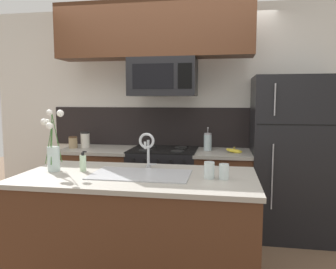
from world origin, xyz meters
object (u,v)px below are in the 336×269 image
object	(u,v)px
microwave	(163,77)
flower_vase	(53,151)
french_press	(208,142)
storage_jar_tall	(73,142)
sink_faucet	(147,146)
refrigerator	(294,157)
drinking_glass	(209,170)
spare_glass	(224,172)
storage_jar_medium	(85,140)
dish_soap_bottle	(83,163)
banana_bunch	(234,151)
stove_range	(164,188)

from	to	relation	value
microwave	flower_vase	distance (m)	1.54
french_press	storage_jar_tall	bearing A→B (deg)	-176.53
sink_faucet	flower_vase	distance (m)	0.76
refrigerator	flower_vase	world-z (taller)	refrigerator
drinking_glass	spare_glass	bearing A→B (deg)	-1.96
drinking_glass	storage_jar_medium	bearing A→B (deg)	139.83
sink_faucet	flower_vase	bearing A→B (deg)	-164.37
storage_jar_tall	flower_vase	xyz separation A→B (m)	(0.42, -1.20, 0.09)
storage_jar_medium	dish_soap_bottle	size ratio (longest dim) A/B	1.16
sink_faucet	french_press	bearing A→B (deg)	67.79
storage_jar_tall	banana_bunch	distance (m)	1.89
french_press	flower_vase	distance (m)	1.75
storage_jar_tall	storage_jar_medium	xyz separation A→B (m)	(0.12, 0.07, 0.03)
microwave	drinking_glass	world-z (taller)	microwave
stove_range	sink_faucet	xyz separation A→B (m)	(0.05, -1.03, 0.65)
refrigerator	sink_faucet	bearing A→B (deg)	-142.58
stove_range	banana_bunch	distance (m)	0.93
storage_jar_tall	sink_faucet	distance (m)	1.53
refrigerator	banana_bunch	xyz separation A→B (m)	(-0.63, -0.08, 0.07)
sink_faucet	flower_vase	size ratio (longest dim) A/B	0.61
microwave	dish_soap_bottle	xyz separation A→B (m)	(-0.44, -1.18, -0.76)
microwave	drinking_glass	xyz separation A→B (m)	(0.58, -1.26, -0.76)
stove_range	french_press	world-z (taller)	french_press
spare_glass	flower_vase	bearing A→B (deg)	178.18
refrigerator	flower_vase	size ratio (longest dim) A/B	3.45
microwave	sink_faucet	xyz separation A→B (m)	(0.05, -1.01, -0.63)
banana_bunch	microwave	bearing A→B (deg)	177.19
refrigerator	french_press	size ratio (longest dim) A/B	6.49
french_press	flower_vase	xyz separation A→B (m)	(-1.18, -1.30, 0.06)
dish_soap_bottle	storage_jar_medium	bearing A→B (deg)	113.23
storage_jar_tall	banana_bunch	bearing A→B (deg)	-0.71
refrigerator	spare_glass	world-z (taller)	refrigerator
french_press	sink_faucet	distance (m)	1.18
dish_soap_bottle	spare_glass	size ratio (longest dim) A/B	1.45
french_press	storage_jar_medium	bearing A→B (deg)	-178.92
microwave	refrigerator	bearing A→B (deg)	1.64
stove_range	dish_soap_bottle	distance (m)	1.38
storage_jar_tall	spare_glass	bearing A→B (deg)	-34.92
stove_range	dish_soap_bottle	world-z (taller)	dish_soap_bottle
microwave	spare_glass	xyz separation A→B (m)	(0.69, -1.26, -0.77)
refrigerator	storage_jar_tall	distance (m)	2.53
storage_jar_tall	drinking_glass	bearing A→B (deg)	-36.52
stove_range	microwave	distance (m)	1.27
stove_range	dish_soap_bottle	bearing A→B (deg)	-110.19
storage_jar_tall	dish_soap_bottle	bearing A→B (deg)	-60.70
storage_jar_tall	french_press	bearing A→B (deg)	3.47
microwave	storage_jar_medium	size ratio (longest dim) A/B	3.91
refrigerator	storage_jar_medium	world-z (taller)	refrigerator
storage_jar_medium	sink_faucet	size ratio (longest dim) A/B	0.62
french_press	dish_soap_bottle	world-z (taller)	french_press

